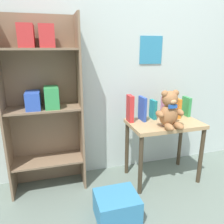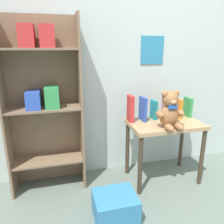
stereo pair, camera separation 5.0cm
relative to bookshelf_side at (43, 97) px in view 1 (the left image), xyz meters
name	(u,v)px [view 1 (the left image)]	position (x,y,z in m)	size (l,w,h in m)	color
wall_back	(141,52)	(0.98, 0.16, 0.37)	(4.80, 0.07, 2.50)	silver
bookshelf_side	(43,97)	(0.00, 0.00, 0.00)	(0.66, 0.29, 1.57)	#7F664C
display_table	(164,131)	(1.10, -0.20, -0.37)	(0.69, 0.42, 0.61)	tan
teddy_bear	(170,110)	(1.07, -0.32, -0.12)	(0.26, 0.23, 0.33)	#99663D
book_standing_red	(130,109)	(0.79, -0.08, -0.14)	(0.04, 0.11, 0.26)	red
book_standing_blue	(142,109)	(0.92, -0.08, -0.16)	(0.03, 0.14, 0.23)	#2D51B7
book_standing_teal	(153,109)	(1.04, -0.06, -0.18)	(0.03, 0.11, 0.19)	teal
book_standing_pink	(165,108)	(1.17, -0.07, -0.17)	(0.04, 0.10, 0.21)	#D17093
book_standing_orange	(177,108)	(1.29, -0.09, -0.17)	(0.03, 0.13, 0.20)	orange
book_standing_green	(186,106)	(1.42, -0.07, -0.17)	(0.03, 0.13, 0.20)	#33934C
storage_bin	(117,207)	(0.50, -0.61, -0.78)	(0.33, 0.29, 0.21)	teal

